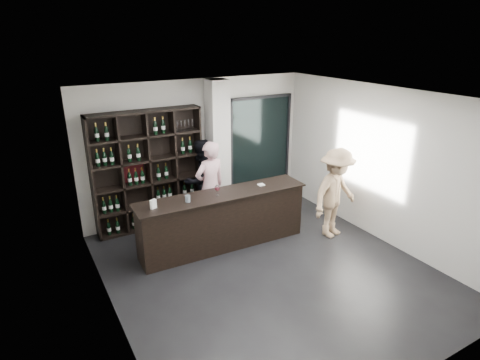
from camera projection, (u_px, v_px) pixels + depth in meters
floor at (267, 270)px, 6.80m from camera, size 5.00×5.50×0.01m
wine_shelf at (149, 171)px, 7.92m from camera, size 2.20×0.35×2.40m
structural_column at (218, 149)px, 8.46m from camera, size 0.40×0.40×2.90m
glass_panel at (260, 142)px, 9.21m from camera, size 1.60×0.08×2.10m
tasting_counter at (223, 220)px, 7.38m from camera, size 3.20×0.66×1.05m
taster_pink at (210, 186)px, 7.91m from camera, size 0.73×0.54×1.83m
taster_black at (201, 180)px, 8.39m from camera, size 1.00×0.88×1.73m
customer at (335, 193)px, 7.65m from camera, size 1.25×0.88×1.77m
wine_glass at (217, 190)px, 7.08m from camera, size 0.09×0.09×0.22m
spit_cup at (188, 199)px, 6.83m from camera, size 0.10×0.10×0.12m
napkin_stack at (261, 185)px, 7.58m from camera, size 0.12×0.12×0.02m
card_stand at (153, 204)px, 6.57m from camera, size 0.12×0.09×0.15m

